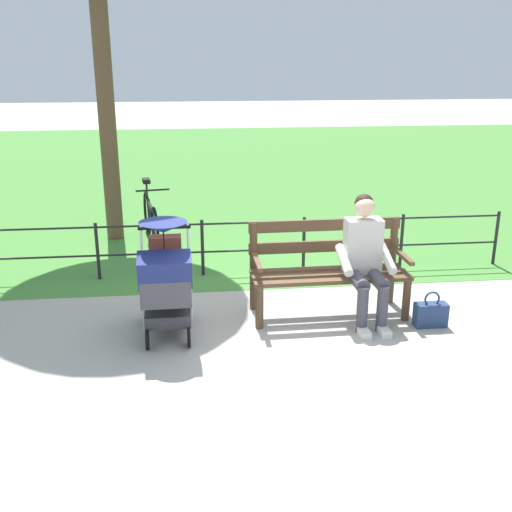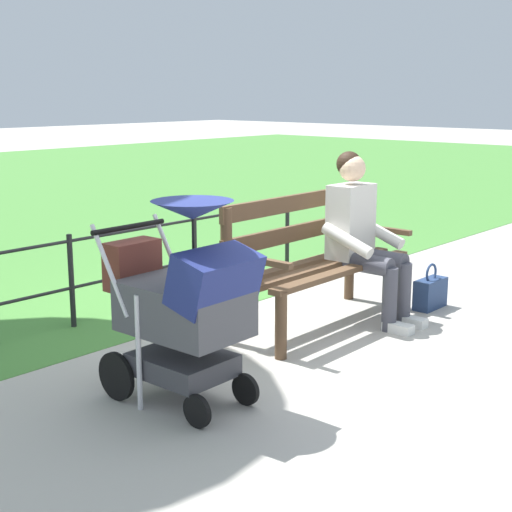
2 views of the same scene
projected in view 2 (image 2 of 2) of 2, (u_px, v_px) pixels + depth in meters
name	position (u px, v px, depth m)	size (l,w,h in m)	color
ground_plane	(268.00, 347.00, 5.10)	(60.00, 60.00, 0.00)	#ADA89E
park_bench	(312.00, 255.00, 5.52)	(1.61, 0.62, 0.96)	brown
person_on_bench	(363.00, 232.00, 5.58)	(0.54, 0.74, 1.28)	#42424C
stroller	(185.00, 300.00, 4.06)	(0.52, 0.90, 1.15)	black
handbag	(430.00, 293.00, 5.99)	(0.32, 0.14, 0.37)	navy
park_fence	(138.00, 259.00, 5.90)	(6.26, 0.04, 0.70)	black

